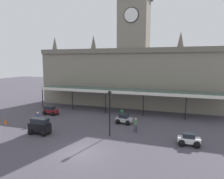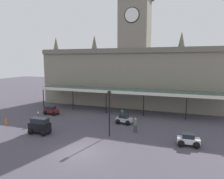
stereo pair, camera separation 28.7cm
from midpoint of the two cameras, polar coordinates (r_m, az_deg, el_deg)
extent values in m
plane|color=#45414C|center=(18.74, -8.14, -17.23)|extent=(140.00, 140.00, 0.00)
cube|color=gray|center=(36.01, 6.52, 3.29)|extent=(33.88, 5.44, 10.06)
cube|color=#6C6558|center=(33.15, 5.53, 10.91)|extent=(33.88, 0.30, 0.80)
cube|color=gray|center=(36.43, 6.76, 17.82)|extent=(4.80, 4.80, 8.28)
cylinder|color=white|center=(34.27, 5.84, 20.15)|extent=(2.20, 0.12, 2.20)
cylinder|color=black|center=(34.31, 5.85, 20.14)|extent=(2.46, 0.06, 2.46)
cone|color=#5F594E|center=(42.51, -15.30, 12.32)|extent=(1.10, 1.10, 2.60)
cone|color=#5F594E|center=(38.46, -4.76, 13.06)|extent=(1.10, 1.10, 2.60)
cone|color=#5F594E|center=(35.17, 19.23, 13.12)|extent=(1.10, 1.10, 2.60)
cube|color=#38564C|center=(31.43, 4.49, -0.08)|extent=(29.03, 3.20, 0.16)
cube|color=silver|center=(29.93, 3.70, -0.87)|extent=(29.03, 0.12, 0.44)
cylinder|color=black|center=(36.92, -18.52, -2.11)|extent=(0.14, 0.14, 3.47)
cylinder|color=black|center=(33.71, -10.68, -2.77)|extent=(0.14, 0.14, 3.47)
cylinder|color=black|center=(31.25, -1.40, -3.48)|extent=(0.14, 0.14, 3.47)
cylinder|color=black|center=(29.74, 9.16, -4.18)|extent=(0.14, 0.14, 3.47)
cylinder|color=black|center=(29.32, 20.43, -4.76)|extent=(0.14, 0.14, 3.47)
cube|color=#B2B5BA|center=(26.25, 3.76, -8.47)|extent=(2.13, 1.09, 0.50)
cube|color=#1E232B|center=(26.14, 3.66, -7.50)|extent=(1.18, 0.91, 0.42)
sphere|color=black|center=(26.47, 5.48, -8.80)|extent=(0.64, 0.64, 0.64)
sphere|color=black|center=(25.68, 4.81, -9.33)|extent=(0.64, 0.64, 0.64)
sphere|color=black|center=(26.94, 2.75, -8.48)|extent=(0.64, 0.64, 0.64)
sphere|color=black|center=(26.16, 2.00, -8.98)|extent=(0.64, 0.64, 0.64)
cube|color=black|center=(24.02, -19.36, -9.95)|extent=(2.41, 0.98, 0.95)
cube|color=#1E232B|center=(23.77, -19.35, -8.24)|extent=(1.91, 0.92, 0.55)
sphere|color=black|center=(24.32, -21.62, -10.89)|extent=(0.64, 0.64, 0.64)
sphere|color=black|center=(25.01, -20.20, -10.29)|extent=(0.64, 0.64, 0.64)
sphere|color=black|center=(23.30, -18.35, -11.56)|extent=(0.64, 0.64, 0.64)
sphere|color=black|center=(24.01, -16.97, -10.91)|extent=(0.64, 0.64, 0.64)
cube|color=maroon|center=(31.87, -16.45, -5.78)|extent=(2.31, 1.06, 0.55)
cube|color=#1E232B|center=(31.88, -16.77, -4.86)|extent=(1.61, 0.94, 0.45)
sphere|color=black|center=(31.78, -14.84, -6.17)|extent=(0.64, 0.64, 0.64)
sphere|color=black|center=(31.11, -15.87, -6.52)|extent=(0.64, 0.64, 0.64)
sphere|color=black|center=(32.75, -16.98, -5.84)|extent=(0.64, 0.64, 0.64)
sphere|color=black|center=(32.09, -18.02, -6.16)|extent=(0.64, 0.64, 0.64)
cube|color=silver|center=(21.08, 21.10, -13.22)|extent=(2.09, 0.97, 0.50)
cube|color=#1E232B|center=(20.92, 21.03, -12.04)|extent=(1.13, 0.85, 0.42)
sphere|color=black|center=(21.63, 22.82, -13.34)|extent=(0.64, 0.64, 0.64)
sphere|color=black|center=(20.81, 23.07, -14.20)|extent=(0.64, 0.64, 0.64)
sphere|color=black|center=(21.52, 19.15, -13.26)|extent=(0.64, 0.64, 0.64)
sphere|color=black|center=(20.70, 19.24, -14.13)|extent=(0.64, 0.64, 0.64)
cylinder|color=black|center=(27.35, -19.97, -8.51)|extent=(0.17, 0.17, 0.82)
cylinder|color=black|center=(27.36, -19.51, -8.49)|extent=(0.17, 0.17, 0.82)
cylinder|color=#334C8C|center=(27.16, -19.81, -7.04)|extent=(0.34, 0.34, 0.62)
sphere|color=tan|center=(27.06, -19.85, -6.17)|extent=(0.23, 0.23, 0.23)
cylinder|color=#3F384C|center=(23.44, 7.20, -10.85)|extent=(0.17, 0.17, 0.82)
cylinder|color=#3F384C|center=(23.38, 6.67, -10.89)|extent=(0.17, 0.17, 0.82)
cylinder|color=#4C724C|center=(23.19, 6.96, -9.18)|extent=(0.34, 0.34, 0.62)
sphere|color=tan|center=(23.07, 6.98, -8.18)|extent=(0.23, 0.23, 0.23)
cylinder|color=black|center=(21.62, -0.38, -7.45)|extent=(0.13, 0.13, 4.40)
cube|color=black|center=(21.10, -0.39, -1.11)|extent=(0.30, 0.30, 0.44)
sphere|color=black|center=(21.06, -0.39, -0.35)|extent=(0.14, 0.14, 0.14)
cone|color=orange|center=(29.43, -27.35, -7.86)|extent=(0.40, 0.40, 0.73)
cylinder|color=#47423D|center=(29.72, 3.20, -7.12)|extent=(0.56, 0.56, 0.42)
sphere|color=#285C3C|center=(29.61, 3.21, -6.28)|extent=(0.60, 0.60, 0.60)
camera|label=1|loc=(0.14, -89.67, 0.05)|focal=32.50mm
camera|label=2|loc=(0.14, 90.33, -0.05)|focal=32.50mm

